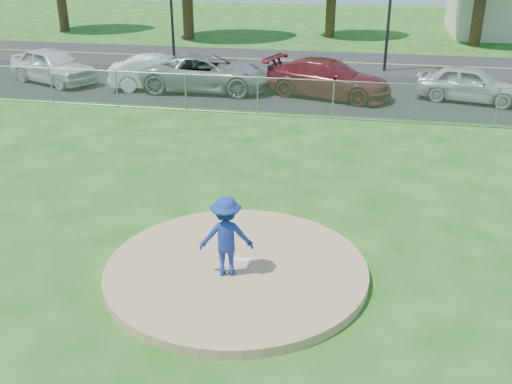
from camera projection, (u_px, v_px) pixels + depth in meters
The scene contains 14 objects.
ground at pixel (300, 132), 20.79m from camera, with size 120.00×120.00×0.00m, color #184D10.
pitchers_mound at pixel (236, 270), 11.77m from camera, with size 5.40×5.40×0.20m, color #9B7955.
pitching_rubber at pixel (239, 260), 11.90m from camera, with size 0.60×0.15×0.04m, color white.
chain_link_fence at pixel (308, 99), 22.30m from camera, with size 40.00×0.06×1.50m, color gray.
parking_lot at pixel (319, 91), 26.64m from camera, with size 50.00×8.00×0.01m, color black.
street at pixel (332, 62), 33.38m from camera, with size 60.00×7.00×0.01m, color black.
traffic_signal_left at pixel (175, 2), 31.88m from camera, with size 1.28×0.20×5.60m.
pitcher at pixel (226, 236), 11.13m from camera, with size 1.07×0.61×1.66m, color navy.
traffic_cone at pixel (175, 84), 26.35m from camera, with size 0.38×0.38×0.73m, color #FF5C0D.
parked_car_silver at pixel (53, 66), 27.92m from camera, with size 1.99×4.95×1.69m, color silver.
parked_car_white at pixel (161, 73), 26.70m from camera, with size 1.65×4.72×1.56m, color silver.
parked_car_gray at pixel (207, 73), 26.35m from camera, with size 2.75×5.96×1.66m, color gray.
parked_car_darkred at pixel (328, 78), 25.31m from camera, with size 2.31×5.68×1.65m, color #5C171C.
parked_car_pearl at pixel (470, 84), 24.59m from camera, with size 1.81×4.49×1.53m, color #B1B2B5.
Camera 1 is at (2.45, -9.87, 6.24)m, focal length 40.00 mm.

